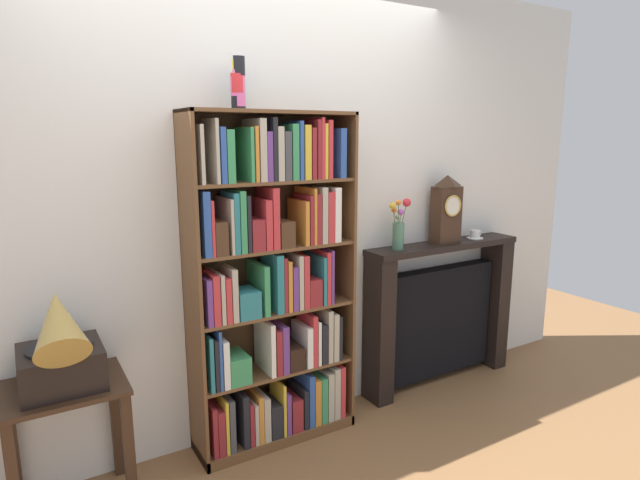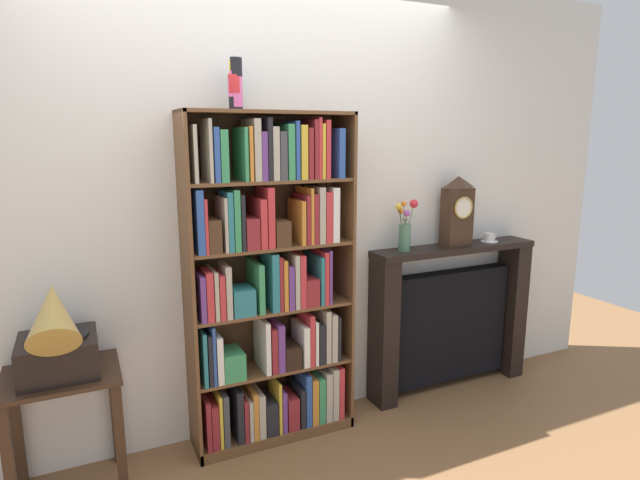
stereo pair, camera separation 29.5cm
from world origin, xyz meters
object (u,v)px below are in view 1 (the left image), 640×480
(cup_stack, at_px, (238,82))
(teacup_with_saucer, at_px, (475,235))
(gramophone, at_px, (60,348))
(flower_vase, at_px, (399,227))
(mantel_clock, at_px, (446,209))
(side_table_left, at_px, (67,420))
(fireplace_mantel, at_px, (439,314))
(bookshelf, at_px, (274,294))

(cup_stack, bearing_deg, teacup_with_saucer, 0.32)
(gramophone, height_order, flower_vase, flower_vase)
(mantel_clock, bearing_deg, side_table_left, -177.67)
(fireplace_mantel, distance_m, mantel_clock, 0.74)
(bookshelf, relative_size, mantel_clock, 4.03)
(gramophone, distance_m, teacup_with_saucer, 2.68)
(bookshelf, bearing_deg, flower_vase, 2.78)
(side_table_left, relative_size, gramophone, 1.21)
(side_table_left, height_order, mantel_clock, mantel_clock)
(flower_vase, relative_size, teacup_with_saucer, 2.71)
(bookshelf, distance_m, teacup_with_saucer, 1.60)
(cup_stack, height_order, side_table_left, cup_stack)
(bookshelf, relative_size, side_table_left, 2.95)
(flower_vase, bearing_deg, mantel_clock, -0.64)
(bookshelf, xyz_separation_m, teacup_with_saucer, (1.60, 0.04, 0.17))
(mantel_clock, bearing_deg, gramophone, -176.50)
(fireplace_mantel, relative_size, flower_vase, 3.67)
(cup_stack, bearing_deg, flower_vase, 0.66)
(cup_stack, xyz_separation_m, teacup_with_saucer, (1.76, 0.01, -0.95))
(bookshelf, relative_size, fireplace_mantel, 1.54)
(cup_stack, relative_size, mantel_clock, 0.60)
(side_table_left, distance_m, mantel_clock, 2.50)
(side_table_left, height_order, fireplace_mantel, fireplace_mantel)
(bookshelf, bearing_deg, gramophone, -174.36)
(teacup_with_saucer, bearing_deg, side_table_left, -177.88)
(gramophone, distance_m, flower_vase, 2.01)
(side_table_left, bearing_deg, bookshelf, 3.05)
(gramophone, xyz_separation_m, fireplace_mantel, (2.37, 0.17, -0.32))
(gramophone, relative_size, flower_vase, 1.58)
(gramophone, relative_size, mantel_clock, 1.13)
(fireplace_mantel, xyz_separation_m, teacup_with_saucer, (0.29, -0.02, 0.54))
(teacup_with_saucer, bearing_deg, fireplace_mantel, 176.34)
(gramophone, distance_m, fireplace_mantel, 2.40)
(fireplace_mantel, xyz_separation_m, mantel_clock, (0.00, -0.02, 0.74))
(gramophone, bearing_deg, side_table_left, 90.00)
(bookshelf, height_order, fireplace_mantel, bookshelf)
(side_table_left, xyz_separation_m, teacup_with_saucer, (2.67, 0.10, 0.57))
(cup_stack, relative_size, fireplace_mantel, 0.23)
(bookshelf, bearing_deg, teacup_with_saucer, 1.49)
(fireplace_mantel, bearing_deg, bookshelf, -177.35)
(bookshelf, distance_m, flower_vase, 0.95)
(bookshelf, bearing_deg, side_table_left, -176.95)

